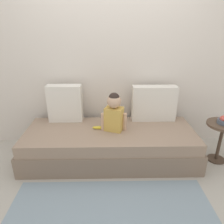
{
  "coord_description": "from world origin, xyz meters",
  "views": [
    {
      "loc": [
        -0.02,
        -2.33,
        1.64
      ],
      "look_at": [
        0.03,
        0.0,
        0.67
      ],
      "focal_mm": 33.12,
      "sensor_mm": 36.0,
      "label": 1
    }
  ],
  "objects_px": {
    "couch": "(110,144)",
    "side_table": "(222,132)",
    "banana": "(99,128)",
    "throw_pillow_left": "(65,103)",
    "toddler": "(114,112)",
    "throw_pillow_right": "(154,103)"
  },
  "relations": [
    {
      "from": "banana",
      "to": "side_table",
      "type": "bearing_deg",
      "value": -4.04
    },
    {
      "from": "throw_pillow_left",
      "to": "toddler",
      "type": "xyz_separation_m",
      "value": [
        0.66,
        -0.3,
        -0.01
      ]
    },
    {
      "from": "throw_pillow_left",
      "to": "banana",
      "type": "relative_size",
      "value": 2.97
    },
    {
      "from": "banana",
      "to": "side_table",
      "type": "height_order",
      "value": "side_table"
    },
    {
      "from": "throw_pillow_left",
      "to": "throw_pillow_right",
      "type": "relative_size",
      "value": 0.84
    },
    {
      "from": "couch",
      "to": "side_table",
      "type": "bearing_deg",
      "value": -3.04
    },
    {
      "from": "couch",
      "to": "toddler",
      "type": "height_order",
      "value": "toddler"
    },
    {
      "from": "toddler",
      "to": "banana",
      "type": "height_order",
      "value": "toddler"
    },
    {
      "from": "couch",
      "to": "throw_pillow_left",
      "type": "relative_size",
      "value": 4.38
    },
    {
      "from": "couch",
      "to": "banana",
      "type": "relative_size",
      "value": 12.99
    },
    {
      "from": "toddler",
      "to": "banana",
      "type": "relative_size",
      "value": 2.9
    },
    {
      "from": "couch",
      "to": "toddler",
      "type": "bearing_deg",
      "value": 11.76
    },
    {
      "from": "banana",
      "to": "side_table",
      "type": "distance_m",
      "value": 1.55
    },
    {
      "from": "couch",
      "to": "throw_pillow_right",
      "type": "xyz_separation_m",
      "value": [
        0.61,
        0.31,
        0.45
      ]
    },
    {
      "from": "couch",
      "to": "throw_pillow_left",
      "type": "height_order",
      "value": "throw_pillow_left"
    },
    {
      "from": "couch",
      "to": "throw_pillow_left",
      "type": "xyz_separation_m",
      "value": [
        -0.61,
        0.31,
        0.46
      ]
    },
    {
      "from": "throw_pillow_left",
      "to": "banana",
      "type": "xyz_separation_m",
      "value": [
        0.47,
        -0.28,
        -0.23
      ]
    },
    {
      "from": "toddler",
      "to": "couch",
      "type": "bearing_deg",
      "value": -168.24
    },
    {
      "from": "couch",
      "to": "side_table",
      "type": "distance_m",
      "value": 1.42
    },
    {
      "from": "couch",
      "to": "toddler",
      "type": "relative_size",
      "value": 4.48
    },
    {
      "from": "throw_pillow_left",
      "to": "throw_pillow_right",
      "type": "height_order",
      "value": "throw_pillow_left"
    },
    {
      "from": "banana",
      "to": "throw_pillow_right",
      "type": "bearing_deg",
      "value": 20.47
    }
  ]
}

